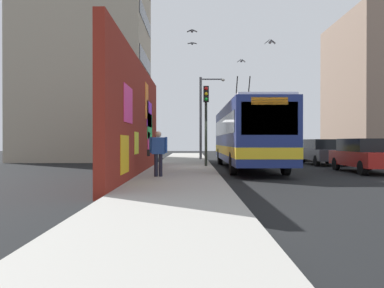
{
  "coord_description": "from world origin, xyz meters",
  "views": [
    {
      "loc": [
        -20.8,
        1.09,
        1.46
      ],
      "look_at": [
        -0.9,
        1.09,
        1.32
      ],
      "focal_mm": 37.88,
      "sensor_mm": 36.0,
      "label": 1
    }
  ],
  "objects": [
    {
      "name": "ground_plane",
      "position": [
        0.0,
        0.0,
        0.0
      ],
      "size": [
        80.0,
        80.0,
        0.0
      ],
      "primitive_type": "plane",
      "color": "black"
    },
    {
      "name": "graffiti_wall",
      "position": [
        -3.94,
        3.35,
        2.36
      ],
      "size": [
        14.1,
        0.32,
        4.72
      ],
      "color": "maroon",
      "rests_on": "ground_plane"
    },
    {
      "name": "pedestrian_near_wall",
      "position": [
        -5.8,
        2.35,
        1.13
      ],
      "size": [
        0.22,
        0.75,
        1.68
      ],
      "color": "#1E1E2D",
      "rests_on": "sidewalk_slab"
    },
    {
      "name": "parked_car_navy",
      "position": [
        9.52,
        -7.0,
        0.83
      ],
      "size": [
        4.19,
        1.92,
        1.58
      ],
      "color": "navy",
      "rests_on": "ground_plane"
    },
    {
      "name": "sidewalk_slab",
      "position": [
        0.0,
        1.6,
        0.07
      ],
      "size": [
        48.0,
        3.2,
        0.15
      ],
      "primitive_type": "cube",
      "color": "#9E9B93",
      "rests_on": "ground_plane"
    },
    {
      "name": "city_bus",
      "position": [
        0.56,
        -1.8,
        1.85
      ],
      "size": [
        12.63,
        2.54,
        5.11
      ],
      "color": "navy",
      "rests_on": "ground_plane"
    },
    {
      "name": "building_far_left",
      "position": [
        10.31,
        9.2,
        8.78
      ],
      "size": [
        8.33,
        9.08,
        17.57
      ],
      "color": "#9E937F",
      "rests_on": "ground_plane"
    },
    {
      "name": "parked_car_dark_gray",
      "position": [
        4.26,
        -7.0,
        0.84
      ],
      "size": [
        4.73,
        1.9,
        1.58
      ],
      "color": "#38383D",
      "rests_on": "ground_plane"
    },
    {
      "name": "parked_car_silver",
      "position": [
        15.03,
        -7.0,
        0.84
      ],
      "size": [
        4.85,
        1.78,
        1.58
      ],
      "color": "#B7B7BC",
      "rests_on": "ground_plane"
    },
    {
      "name": "parked_car_red",
      "position": [
        -1.95,
        -7.0,
        0.84
      ],
      "size": [
        4.76,
        1.86,
        1.58
      ],
      "color": "#B21E19",
      "rests_on": "ground_plane"
    },
    {
      "name": "street_lamp",
      "position": [
        8.89,
        0.22,
        3.65
      ],
      "size": [
        0.44,
        1.87,
        6.01
      ],
      "color": "#4C4C51",
      "rests_on": "sidewalk_slab"
    },
    {
      "name": "traffic_light",
      "position": [
        0.5,
        0.35,
        2.99
      ],
      "size": [
        0.49,
        0.28,
        4.23
      ],
      "color": "#2D382D",
      "rests_on": "sidewalk_slab"
    },
    {
      "name": "flying_pigeons",
      "position": [
        0.66,
        -0.51,
        7.44
      ],
      "size": [
        9.15,
        4.21,
        3.81
      ],
      "color": "#47474C"
    }
  ]
}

